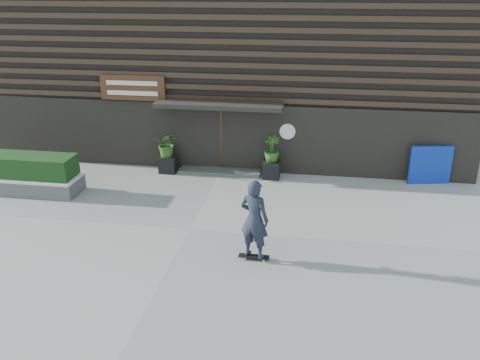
% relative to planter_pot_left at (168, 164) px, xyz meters
% --- Properties ---
extents(ground, '(80.00, 80.00, 0.00)m').
position_rel_planter_pot_left_xyz_m(ground, '(1.90, -4.40, -0.30)').
color(ground, '#999591').
rests_on(ground, ground).
extents(entrance_step, '(3.00, 0.80, 0.12)m').
position_rel_planter_pot_left_xyz_m(entrance_step, '(1.90, 0.20, -0.24)').
color(entrance_step, '#454543').
rests_on(entrance_step, ground).
extents(planter_pot_left, '(0.60, 0.60, 0.60)m').
position_rel_planter_pot_left_xyz_m(planter_pot_left, '(0.00, 0.00, 0.00)').
color(planter_pot_left, black).
rests_on(planter_pot_left, ground).
extents(bamboo_left, '(0.86, 0.75, 0.96)m').
position_rel_planter_pot_left_xyz_m(bamboo_left, '(0.00, 0.00, 0.78)').
color(bamboo_left, '#2D591E').
rests_on(bamboo_left, planter_pot_left).
extents(planter_pot_right, '(0.60, 0.60, 0.60)m').
position_rel_planter_pot_left_xyz_m(planter_pot_right, '(3.80, 0.00, 0.00)').
color(planter_pot_right, black).
rests_on(planter_pot_right, ground).
extents(bamboo_right, '(0.54, 0.54, 0.96)m').
position_rel_planter_pot_left_xyz_m(bamboo_right, '(3.80, 0.00, 0.78)').
color(bamboo_right, '#2D591E').
rests_on(bamboo_right, planter_pot_right).
extents(raised_bed, '(3.50, 1.20, 0.50)m').
position_rel_planter_pot_left_xyz_m(raised_bed, '(-4.09, -2.53, -0.05)').
color(raised_bed, '#4D4D4B').
rests_on(raised_bed, ground).
extents(snow_layer, '(3.50, 1.20, 0.08)m').
position_rel_planter_pot_left_xyz_m(snow_layer, '(-4.09, -2.53, 0.24)').
color(snow_layer, white).
rests_on(snow_layer, raised_bed).
extents(hedge, '(3.30, 1.00, 0.70)m').
position_rel_planter_pot_left_xyz_m(hedge, '(-4.09, -2.53, 0.63)').
color(hedge, '#143413').
rests_on(hedge, snow_layer).
extents(blue_tarp, '(1.45, 0.40, 1.36)m').
position_rel_planter_pot_left_xyz_m(blue_tarp, '(9.26, 0.30, 0.38)').
color(blue_tarp, '#0D29AA').
rests_on(blue_tarp, ground).
extents(building, '(18.00, 11.00, 8.00)m').
position_rel_planter_pot_left_xyz_m(building, '(1.90, 5.56, 3.69)').
color(building, black).
rests_on(building, ground).
extents(skateboarder, '(0.87, 0.71, 2.15)m').
position_rel_planter_pot_left_xyz_m(skateboarder, '(3.93, -5.75, 0.82)').
color(skateboarder, black).
rests_on(skateboarder, ground).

